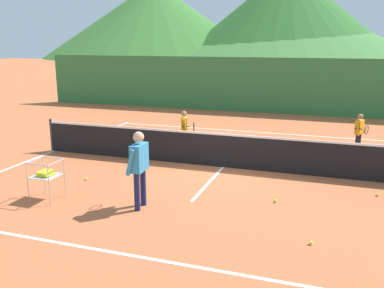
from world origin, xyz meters
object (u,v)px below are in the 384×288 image
at_px(ball_cart, 46,174).
at_px(tennis_ball_4, 86,179).
at_px(tennis_net, 223,150).
at_px(student_0, 184,127).
at_px(tennis_ball_3, 275,201).
at_px(instructor, 139,163).
at_px(tennis_ball_2, 311,243).
at_px(student_1, 360,130).
at_px(tennis_ball_5, 377,195).

bearing_deg(ball_cart, tennis_ball_4, 86.26).
xyz_separation_m(tennis_net, student_0, (-1.64, 1.34, 0.29)).
relative_size(tennis_ball_3, tennis_ball_4, 1.00).
relative_size(instructor, tennis_ball_2, 24.49).
relative_size(instructor, tennis_ball_4, 24.49).
relative_size(ball_cart, tennis_ball_4, 13.22).
bearing_deg(tennis_net, student_1, 38.57).
bearing_deg(tennis_ball_2, ball_cart, 176.42).
distance_m(student_0, student_1, 5.53).
relative_size(student_0, tennis_ball_3, 19.29).
xyz_separation_m(tennis_net, tennis_ball_5, (3.94, -1.08, -0.47)).
distance_m(instructor, student_0, 4.84).
bearing_deg(student_1, ball_cart, -135.88).
relative_size(student_1, tennis_ball_4, 18.41).
distance_m(student_1, tennis_ball_3, 5.52).
bearing_deg(tennis_ball_3, instructor, -155.70).
xyz_separation_m(instructor, tennis_ball_3, (2.70, 1.22, -0.97)).
bearing_deg(tennis_ball_2, student_1, 81.64).
distance_m(student_1, ball_cart, 9.46).
relative_size(tennis_net, tennis_ball_3, 169.30).
distance_m(tennis_ball_3, tennis_ball_5, 2.45).
height_order(ball_cart, tennis_ball_4, ball_cart).
xyz_separation_m(ball_cart, tennis_ball_2, (5.77, -0.36, -0.56)).
bearing_deg(instructor, student_1, 54.17).
height_order(ball_cart, tennis_ball_2, ball_cart).
bearing_deg(student_1, tennis_ball_2, -98.36).
xyz_separation_m(instructor, student_1, (4.59, 6.36, -0.25)).
bearing_deg(tennis_ball_3, student_1, 69.82).
distance_m(instructor, ball_cart, 2.25).
bearing_deg(student_0, tennis_ball_3, -46.21).
relative_size(student_0, ball_cart, 1.46).
distance_m(student_0, tennis_ball_3, 4.99).
distance_m(student_1, tennis_ball_5, 4.08).
distance_m(tennis_net, student_0, 2.14).
bearing_deg(ball_cart, instructor, 5.88).
distance_m(ball_cart, tennis_ball_3, 5.14).
bearing_deg(instructor, tennis_ball_2, -9.34).
bearing_deg(student_1, tennis_ball_5, -85.97).
relative_size(tennis_ball_2, tennis_ball_3, 1.00).
height_order(tennis_ball_2, tennis_ball_5, same).
relative_size(tennis_ball_3, tennis_ball_5, 1.00).
xyz_separation_m(student_0, ball_cart, (-1.49, -5.01, -0.19)).
xyz_separation_m(student_0, student_1, (5.30, 1.58, -0.04)).
distance_m(student_0, tennis_ball_2, 6.91).
bearing_deg(instructor, tennis_ball_5, 25.81).
bearing_deg(student_1, tennis_ball_3, -110.18).
height_order(tennis_ball_2, tennis_ball_3, same).
bearing_deg(instructor, ball_cart, -174.12).
height_order(tennis_ball_2, tennis_ball_4, same).
distance_m(ball_cart, tennis_ball_4, 1.54).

